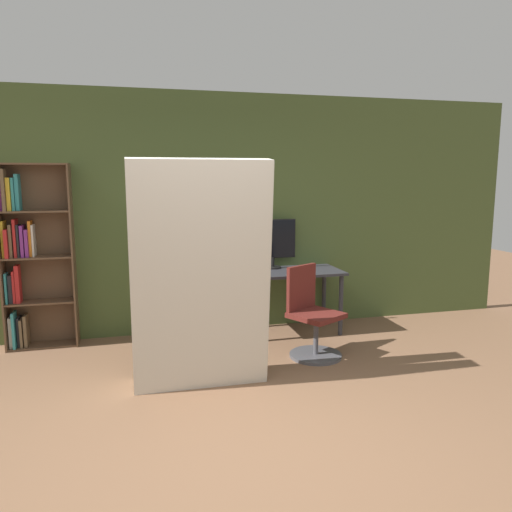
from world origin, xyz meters
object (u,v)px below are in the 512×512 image
office_chair (312,321)px  bookshelf (30,257)px  monitor (273,241)px  mattress_near (202,278)px  mattress_far (198,273)px

office_chair → bookshelf: (-2.73, 1.00, 0.60)m
monitor → bookshelf: 2.61m
office_chair → mattress_near: bearing=-155.5°
office_chair → mattress_near: (-1.17, -0.53, 0.60)m
bookshelf → mattress_near: bearing=-44.4°
monitor → mattress_far: (-1.04, -1.30, -0.08)m
mattress_near → office_chair: bearing=24.5°
bookshelf → mattress_far: mattress_far is taller
monitor → bookshelf: size_ratio=0.30×
monitor → mattress_near: size_ratio=0.30×
monitor → mattress_far: 1.67m
monitor → mattress_near: (-1.04, -1.52, -0.08)m
office_chair → mattress_far: mattress_far is taller
bookshelf → mattress_near: 2.18m
monitor → mattress_far: size_ratio=0.30×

